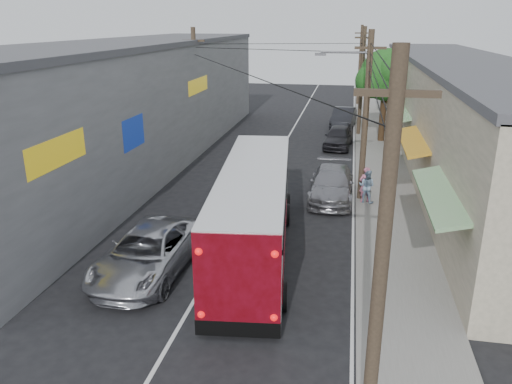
# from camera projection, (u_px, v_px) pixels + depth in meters

# --- Properties ---
(ground) EXTENTS (120.00, 120.00, 0.00)m
(ground) POSITION_uv_depth(u_px,v_px,m) (165.00, 350.00, 13.30)
(ground) COLOR black
(ground) RESTS_ON ground
(sidewalk) EXTENTS (3.00, 80.00, 0.12)m
(sidewalk) POSITION_uv_depth(u_px,v_px,m) (380.00, 163.00, 30.74)
(sidewalk) COLOR slate
(sidewalk) RESTS_ON ground
(building_right) EXTENTS (7.09, 40.00, 6.25)m
(building_right) POSITION_uv_depth(u_px,v_px,m) (457.00, 110.00, 30.81)
(building_right) COLOR beige
(building_right) RESTS_ON ground
(building_left) EXTENTS (7.20, 36.00, 7.25)m
(building_left) POSITION_uv_depth(u_px,v_px,m) (134.00, 102.00, 30.33)
(building_left) COLOR gray
(building_left) RESTS_ON ground
(utility_poles) EXTENTS (11.80, 45.28, 8.00)m
(utility_poles) POSITION_uv_depth(u_px,v_px,m) (328.00, 94.00, 30.31)
(utility_poles) COLOR #473828
(utility_poles) RESTS_ON ground
(street_tree) EXTENTS (4.40, 4.00, 6.60)m
(street_tree) POSITION_uv_depth(u_px,v_px,m) (387.00, 76.00, 34.77)
(street_tree) COLOR #3F2B19
(street_tree) RESTS_ON ground
(coach_bus) EXTENTS (3.60, 11.54, 3.27)m
(coach_bus) POSITION_uv_depth(u_px,v_px,m) (254.00, 210.00, 18.51)
(coach_bus) COLOR silver
(coach_bus) RESTS_ON ground
(jeepney) EXTENTS (2.77, 5.69, 1.56)m
(jeepney) POSITION_uv_depth(u_px,v_px,m) (148.00, 252.00, 17.16)
(jeepney) COLOR silver
(jeepney) RESTS_ON ground
(parked_suv) EXTENTS (2.11, 5.17, 1.50)m
(parked_suv) POSITION_uv_depth(u_px,v_px,m) (332.00, 184.00, 24.48)
(parked_suv) COLOR gray
(parked_suv) RESTS_ON ground
(parked_car_mid) EXTENTS (2.12, 4.51, 1.49)m
(parked_car_mid) POSITION_uv_depth(u_px,v_px,m) (338.00, 137.00, 34.52)
(parked_car_mid) COLOR #242328
(parked_car_mid) RESTS_ON ground
(parked_car_far) EXTENTS (2.17, 5.01, 1.60)m
(parked_car_far) POSITION_uv_depth(u_px,v_px,m) (344.00, 118.00, 40.99)
(parked_car_far) COLOR black
(parked_car_far) RESTS_ON ground
(pedestrian_near) EXTENTS (0.74, 0.63, 1.72)m
(pedestrian_near) POSITION_uv_depth(u_px,v_px,m) (365.00, 185.00, 23.65)
(pedestrian_near) COLOR #C86989
(pedestrian_near) RESTS_ON sidewalk
(pedestrian_far) EXTENTS (0.95, 0.85, 1.61)m
(pedestrian_far) POSITION_uv_depth(u_px,v_px,m) (367.00, 186.00, 23.62)
(pedestrian_far) COLOR #83A1BF
(pedestrian_far) RESTS_ON sidewalk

